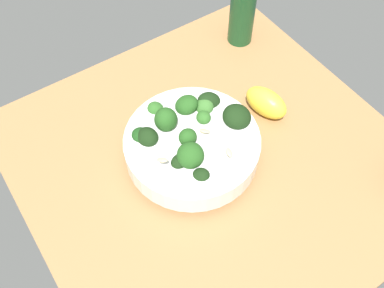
% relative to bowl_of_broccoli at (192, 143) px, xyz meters
% --- Properties ---
extents(ground_plane, '(0.62, 0.62, 0.03)m').
position_rel_bowl_of_broccoli_xyz_m(ground_plane, '(0.02, 0.03, -0.05)').
color(ground_plane, '#996D42').
extents(bowl_of_broccoli, '(0.22, 0.23, 0.09)m').
position_rel_bowl_of_broccoli_xyz_m(bowl_of_broccoli, '(0.00, 0.00, 0.00)').
color(bowl_of_broccoli, white).
rests_on(bowl_of_broccoli, ground_plane).
extents(lemon_wedge, '(0.09, 0.06, 0.05)m').
position_rel_bowl_of_broccoli_xyz_m(lemon_wedge, '(-0.01, 0.17, -0.01)').
color(lemon_wedge, yellow).
rests_on(lemon_wedge, ground_plane).
extents(bottle_short, '(0.05, 0.05, 0.14)m').
position_rel_bowl_of_broccoli_xyz_m(bottle_short, '(-0.19, 0.25, 0.03)').
color(bottle_short, '#194723').
rests_on(bottle_short, ground_plane).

